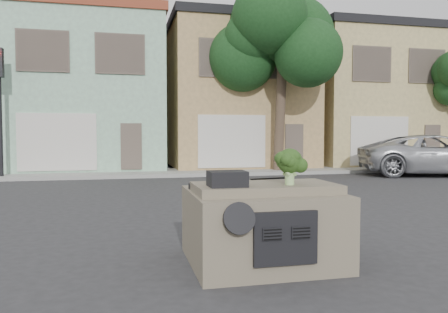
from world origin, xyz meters
name	(u,v)px	position (x,y,z in m)	size (l,w,h in m)	color
ground_plane	(217,220)	(0.00, 0.00, 0.00)	(120.00, 120.00, 0.00)	#303033
sidewalk	(167,173)	(0.00, 10.50, 0.07)	(40.00, 3.00, 0.15)	gray
townhouse_mint	(90,95)	(-3.50, 14.50, 3.77)	(7.20, 8.20, 7.55)	#98C5A6
townhouse_tan	(233,98)	(4.00, 14.50, 3.77)	(7.20, 8.20, 7.55)	tan
townhouse_beige	(357,100)	(11.50, 14.50, 3.77)	(7.20, 8.20, 7.55)	tan
silver_pickup	(436,175)	(11.26, 7.43, 0.00)	(2.92, 6.33, 1.76)	#B5B7BD
tree_near	(280,79)	(5.00, 9.80, 4.25)	(4.40, 4.00, 8.50)	#183D19
car_dashboard	(262,222)	(0.00, -3.00, 0.56)	(2.00, 1.80, 1.12)	#6F6552
instrument_hump	(227,179)	(-0.58, -3.35, 1.22)	(0.48, 0.38, 0.20)	black
wiper_arm	(272,178)	(0.28, -2.62, 1.13)	(0.70, 0.03, 0.02)	black
broccoli	(290,166)	(0.27, -3.35, 1.37)	(0.40, 0.40, 0.49)	#203A13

